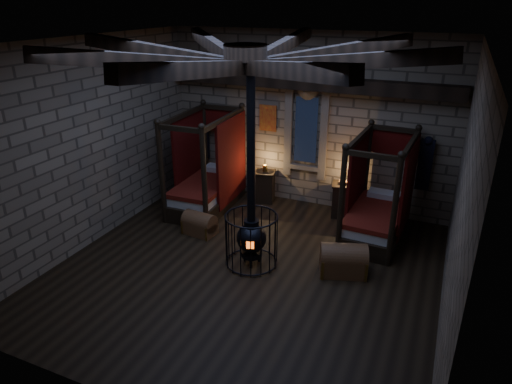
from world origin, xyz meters
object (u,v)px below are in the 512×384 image
at_px(bed_left, 207,185).
at_px(bed_right, 377,213).
at_px(trunk_right, 343,260).
at_px(trunk_left, 200,224).
at_px(stove, 251,235).

bearing_deg(bed_left, bed_right, -0.92).
relative_size(bed_left, trunk_right, 2.39).
relative_size(trunk_left, stove, 0.19).
bearing_deg(trunk_left, bed_left, 118.17).
relative_size(trunk_left, trunk_right, 0.76).
xyz_separation_m(bed_left, bed_right, (4.13, 0.11, -0.03)).
xyz_separation_m(bed_left, stove, (2.10, -2.03, 0.05)).
height_order(bed_right, stove, stove).
bearing_deg(trunk_right, stove, 173.77).
bearing_deg(trunk_right, bed_left, 138.13).
bearing_deg(bed_right, trunk_left, -155.04).
xyz_separation_m(bed_right, stove, (-2.02, -2.14, 0.07)).
relative_size(bed_left, bed_right, 1.05).
relative_size(bed_left, stove, 0.58).
relative_size(bed_left, trunk_left, 3.12).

